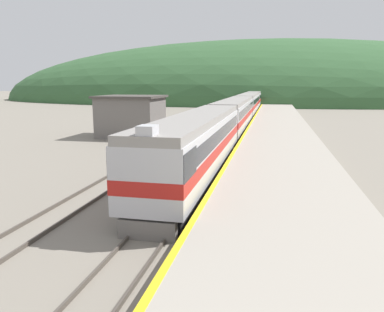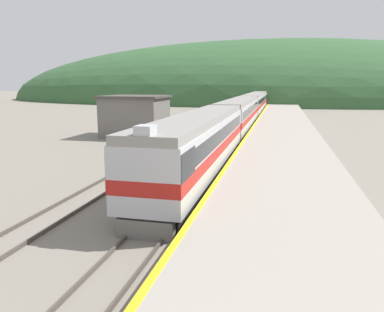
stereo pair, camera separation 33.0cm
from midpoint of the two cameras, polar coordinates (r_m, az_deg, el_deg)
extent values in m
cube|color=#4C443D|center=(65.37, 7.56, 5.92)|extent=(0.08, 180.00, 0.16)
cube|color=#4C443D|center=(65.27, 8.82, 5.88)|extent=(0.08, 180.00, 0.16)
cube|color=#4C443D|center=(65.94, 3.38, 6.04)|extent=(0.08, 180.00, 0.16)
cube|color=#4C443D|center=(65.73, 4.62, 6.01)|extent=(0.08, 180.00, 0.16)
cube|color=#9E9689|center=(45.22, 12.83, 4.02)|extent=(6.87, 140.00, 0.99)
cube|color=yellow|center=(45.25, 8.64, 4.81)|extent=(0.24, 140.00, 0.01)
ellipsoid|color=#335B33|center=(130.59, 10.32, 8.32)|extent=(185.38, 83.42, 39.52)
cube|color=slate|center=(41.96, -9.45, 5.85)|extent=(6.26, 5.76, 4.24)
cube|color=#47423D|center=(41.82, -9.55, 8.91)|extent=(6.76, 6.26, 0.24)
cube|color=black|center=(23.48, 0.56, -2.23)|extent=(2.37, 18.76, 0.85)
cube|color=#BCBCC1|center=(23.13, 0.57, 2.05)|extent=(2.89, 19.95, 2.70)
cube|color=red|center=(23.17, 0.56, 1.53)|extent=(2.92, 19.97, 0.59)
cube|color=black|center=(23.05, 0.57, 3.51)|extent=(2.92, 18.76, 0.81)
cube|color=gray|center=(22.94, 0.57, 5.88)|extent=(2.72, 19.95, 0.40)
cube|color=black|center=(14.62, -6.48, -0.96)|extent=(2.93, 2.20, 1.08)
cube|color=#BCBCC1|center=(13.76, -7.50, 3.91)|extent=(0.64, 0.80, 0.36)
cube|color=slate|center=(14.48, -7.46, -11.09)|extent=(2.26, 0.40, 0.77)
cube|color=black|center=(45.27, 6.32, 4.14)|extent=(2.37, 21.54, 0.85)
cube|color=#BCBCC1|center=(45.10, 6.36, 6.38)|extent=(2.89, 22.92, 2.70)
cube|color=red|center=(45.11, 6.36, 6.11)|extent=(2.92, 22.94, 0.59)
cube|color=black|center=(45.05, 6.38, 7.13)|extent=(2.92, 21.54, 0.81)
cube|color=gray|center=(45.00, 6.41, 8.35)|extent=(2.72, 22.92, 0.40)
cube|color=black|center=(68.90, 8.42, 6.44)|extent=(2.37, 21.54, 0.85)
cube|color=#BCBCC1|center=(68.78, 8.46, 7.92)|extent=(2.89, 22.92, 2.70)
cube|color=red|center=(68.80, 8.45, 7.74)|extent=(2.92, 22.94, 0.59)
cube|color=black|center=(68.76, 8.47, 8.41)|extent=(2.92, 21.54, 0.81)
cube|color=gray|center=(68.72, 8.50, 9.21)|extent=(2.72, 22.92, 0.40)
cube|color=black|center=(92.63, 9.45, 7.57)|extent=(2.37, 21.54, 0.85)
cube|color=#BCBCC1|center=(92.54, 9.49, 8.66)|extent=(2.89, 22.92, 2.70)
cube|color=red|center=(92.55, 9.48, 8.53)|extent=(2.92, 22.94, 0.59)
cube|color=black|center=(92.52, 9.50, 9.03)|extent=(2.92, 21.54, 0.81)
cube|color=gray|center=(92.49, 9.52, 9.62)|extent=(2.72, 22.92, 0.40)
camera|label=1|loc=(0.17, -90.52, -0.10)|focal=35.00mm
camera|label=2|loc=(0.17, 89.48, 0.10)|focal=35.00mm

